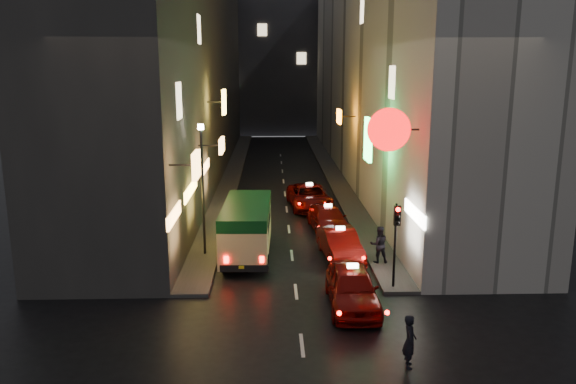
{
  "coord_description": "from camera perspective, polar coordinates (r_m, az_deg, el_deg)",
  "views": [
    {
      "loc": [
        -0.97,
        -12.87,
        8.95
      ],
      "look_at": [
        -0.19,
        13.0,
        3.16
      ],
      "focal_mm": 35.0,
      "sensor_mm": 36.0,
      "label": 1
    }
  ],
  "objects": [
    {
      "name": "pedestrian_sidewalk",
      "position": [
        26.07,
        9.23,
        -5.03
      ],
      "size": [
        0.75,
        0.48,
        1.94
      ],
      "primitive_type": "imported",
      "rotation": [
        0.0,
        0.0,
        3.18
      ],
      "color": "black",
      "rests_on": "sidewalk_right"
    },
    {
      "name": "taxi_far",
      "position": [
        36.23,
        2.18,
        -0.28
      ],
      "size": [
        2.72,
        5.65,
        1.91
      ],
      "color": "#680805",
      "rests_on": "ground"
    },
    {
      "name": "taxi_near",
      "position": [
        21.65,
        6.54,
        -9.29
      ],
      "size": [
        2.42,
        5.73,
        1.98
      ],
      "color": "#680805",
      "rests_on": "ground"
    },
    {
      "name": "traffic_light",
      "position": [
        22.8,
        10.95,
        -3.58
      ],
      "size": [
        0.26,
        0.43,
        3.5
      ],
      "color": "black",
      "rests_on": "sidewalk_right"
    },
    {
      "name": "sidewalk_left",
      "position": [
        47.82,
        -5.64,
        1.86
      ],
      "size": [
        1.5,
        52.0,
        0.15
      ],
      "primitive_type": "cube",
      "color": "#43403E",
      "rests_on": "ground"
    },
    {
      "name": "building_left",
      "position": [
        47.39,
        -10.52,
        12.47
      ],
      "size": [
        7.38,
        52.01,
        18.0
      ],
      "color": "#3A3735",
      "rests_on": "ground"
    },
    {
      "name": "taxi_third",
      "position": [
        31.38,
        4.08,
        -2.51
      ],
      "size": [
        2.55,
        5.09,
        1.73
      ],
      "color": "#680805",
      "rests_on": "ground"
    },
    {
      "name": "lamp_post",
      "position": [
        26.59,
        -8.68,
        1.13
      ],
      "size": [
        0.28,
        0.28,
        6.22
      ],
      "color": "black",
      "rests_on": "sidewalk_left"
    },
    {
      "name": "building_right",
      "position": [
        47.72,
        9.32,
        12.51
      ],
      "size": [
        8.09,
        52.07,
        18.0
      ],
      "color": "beige",
      "rests_on": "ground"
    },
    {
      "name": "pedestrian_crossing",
      "position": [
        17.89,
        12.27,
        -14.26
      ],
      "size": [
        0.46,
        0.66,
        1.9
      ],
      "primitive_type": "imported",
      "rotation": [
        0.0,
        0.0,
        1.47
      ],
      "color": "black",
      "rests_on": "ground"
    },
    {
      "name": "building_far",
      "position": [
        78.91,
        -1.07,
        14.1
      ],
      "size": [
        30.0,
        10.0,
        22.0
      ],
      "primitive_type": "cube",
      "color": "#34353A",
      "rests_on": "ground"
    },
    {
      "name": "taxi_second",
      "position": [
        26.8,
        5.31,
        -5.08
      ],
      "size": [
        2.72,
        5.42,
        1.83
      ],
      "color": "#680805",
      "rests_on": "ground"
    },
    {
      "name": "sidewalk_right",
      "position": [
        47.99,
        4.54,
        1.92
      ],
      "size": [
        1.5,
        52.0,
        0.15
      ],
      "primitive_type": "cube",
      "color": "#43403E",
      "rests_on": "ground"
    },
    {
      "name": "minibus",
      "position": [
        26.78,
        -4.21,
        -3.22
      ],
      "size": [
        2.32,
        6.17,
        2.63
      ],
      "color": "#D1B882",
      "rests_on": "ground"
    }
  ]
}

